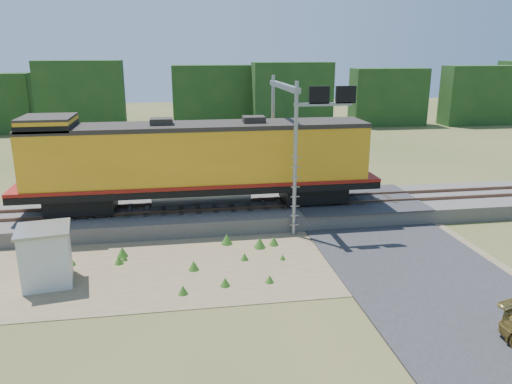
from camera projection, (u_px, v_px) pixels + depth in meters
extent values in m
plane|color=#475123|center=(247.00, 265.00, 21.55)|extent=(140.00, 140.00, 0.00)
cube|color=slate|center=(231.00, 213.00, 27.13)|extent=(70.00, 5.00, 0.80)
cube|color=brown|center=(233.00, 209.00, 26.32)|extent=(70.00, 0.10, 0.16)
cube|color=brown|center=(230.00, 201.00, 27.68)|extent=(70.00, 0.10, 0.16)
cube|color=#8C7754|center=(200.00, 263.00, 21.71)|extent=(26.00, 8.00, 0.03)
cube|color=#38383A|center=(355.00, 199.00, 28.09)|extent=(7.00, 5.20, 0.06)
cube|color=#38383A|center=(290.00, 155.00, 43.49)|extent=(7.00, 24.00, 0.08)
cube|color=#183D16|center=(199.00, 101.00, 56.70)|extent=(36.00, 3.00, 6.50)
cube|color=black|center=(82.00, 202.00, 25.66)|extent=(3.41, 2.18, 0.85)
cube|color=black|center=(313.00, 192.00, 27.56)|extent=(3.41, 2.18, 0.85)
cube|color=black|center=(201.00, 186.00, 26.45)|extent=(18.92, 2.84, 0.34)
cylinder|color=gray|center=(201.00, 194.00, 26.57)|extent=(5.20, 1.14, 1.14)
cube|color=orange|center=(200.00, 156.00, 26.00)|extent=(17.50, 2.74, 2.93)
cube|color=maroon|center=(201.00, 181.00, 26.37)|extent=(18.92, 2.89, 0.17)
cube|color=#28231E|center=(199.00, 126.00, 25.56)|extent=(17.50, 2.79, 0.23)
cube|color=orange|center=(47.00, 125.00, 24.36)|extent=(2.46, 2.74, 0.66)
cube|color=#28231E|center=(47.00, 117.00, 24.26)|extent=(2.46, 2.79, 0.11)
cube|color=black|center=(48.00, 126.00, 24.37)|extent=(2.51, 2.79, 0.33)
cube|color=maroon|center=(22.00, 168.00, 24.73)|extent=(0.09, 1.89, 1.14)
cube|color=#28231E|center=(161.00, 122.00, 25.21)|extent=(1.14, 0.95, 0.43)
cube|color=#28231E|center=(254.00, 120.00, 25.94)|extent=(1.14, 0.95, 0.43)
cube|color=silver|center=(46.00, 257.00, 19.56)|extent=(2.07, 2.07, 2.25)
cube|color=gray|center=(43.00, 229.00, 19.24)|extent=(2.27, 2.27, 0.11)
cylinder|color=gray|center=(295.00, 161.00, 23.97)|extent=(0.19, 0.19, 7.57)
cylinder|color=gray|center=(273.00, 141.00, 29.29)|extent=(0.19, 0.19, 7.57)
cube|color=gray|center=(284.00, 86.00, 25.70)|extent=(0.27, 6.20, 0.27)
cube|color=gray|center=(323.00, 104.00, 23.43)|extent=(2.81, 0.16, 0.16)
cube|color=black|center=(319.00, 95.00, 23.27)|extent=(0.97, 0.16, 0.81)
cube|color=black|center=(346.00, 95.00, 23.47)|extent=(0.97, 0.16, 0.81)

